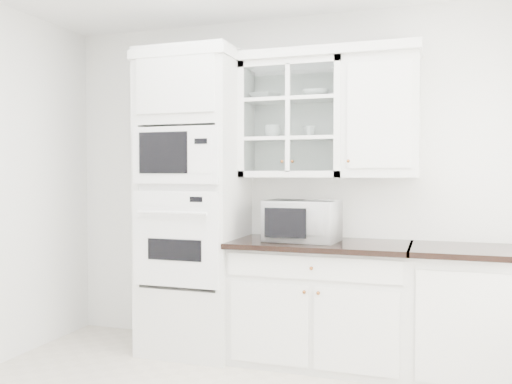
% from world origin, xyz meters
% --- Properties ---
extents(room_shell, '(4.00, 3.50, 2.70)m').
position_xyz_m(room_shell, '(0.00, 0.43, 1.78)').
color(room_shell, white).
rests_on(room_shell, ground).
extents(oven_column, '(0.76, 0.68, 2.40)m').
position_xyz_m(oven_column, '(-0.75, 1.42, 1.20)').
color(oven_column, silver).
rests_on(oven_column, ground).
extents(base_cabinet_run, '(1.32, 0.67, 0.92)m').
position_xyz_m(base_cabinet_run, '(0.28, 1.45, 0.46)').
color(base_cabinet_run, silver).
rests_on(base_cabinet_run, ground).
extents(extra_base_cabinet, '(0.72, 0.67, 0.92)m').
position_xyz_m(extra_base_cabinet, '(1.28, 1.45, 0.46)').
color(extra_base_cabinet, silver).
rests_on(extra_base_cabinet, ground).
extents(upper_cabinet_glass, '(0.80, 0.33, 0.90)m').
position_xyz_m(upper_cabinet_glass, '(0.03, 1.58, 1.85)').
color(upper_cabinet_glass, silver).
rests_on(upper_cabinet_glass, room_shell).
extents(upper_cabinet_solid, '(0.55, 0.33, 0.90)m').
position_xyz_m(upper_cabinet_solid, '(0.71, 1.58, 1.85)').
color(upper_cabinet_solid, silver).
rests_on(upper_cabinet_solid, room_shell).
extents(crown_molding, '(2.14, 0.38, 0.07)m').
position_xyz_m(crown_molding, '(-0.07, 1.56, 2.33)').
color(crown_molding, white).
rests_on(crown_molding, room_shell).
extents(countertop_microwave, '(0.56, 0.48, 0.31)m').
position_xyz_m(countertop_microwave, '(0.15, 1.44, 1.07)').
color(countertop_microwave, white).
rests_on(countertop_microwave, base_cabinet_run).
extents(bowl_a, '(0.28, 0.28, 0.06)m').
position_xyz_m(bowl_a, '(-0.20, 1.58, 2.04)').
color(bowl_a, white).
rests_on(bowl_a, upper_cabinet_glass).
extents(bowl_b, '(0.23, 0.23, 0.06)m').
position_xyz_m(bowl_b, '(0.21, 1.57, 2.04)').
color(bowl_b, white).
rests_on(bowl_b, upper_cabinet_glass).
extents(cup_a, '(0.15, 0.15, 0.10)m').
position_xyz_m(cup_a, '(-0.14, 1.58, 1.76)').
color(cup_a, white).
rests_on(cup_a, upper_cabinet_glass).
extents(cup_b, '(0.12, 0.12, 0.09)m').
position_xyz_m(cup_b, '(0.16, 1.59, 1.75)').
color(cup_b, white).
rests_on(cup_b, upper_cabinet_glass).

